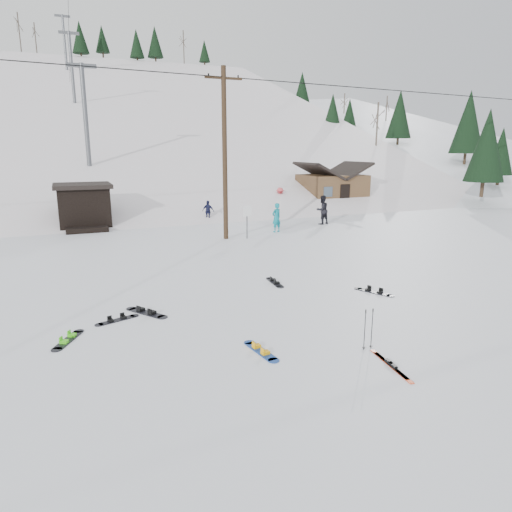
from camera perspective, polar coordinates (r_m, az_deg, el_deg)
name	(u,v)px	position (r m, az deg, el deg)	size (l,w,h in m)	color
ground	(328,339)	(12.34, 9.00, -10.21)	(200.00, 200.00, 0.00)	white
ski_slope	(119,271)	(67.01, -16.80, -1.85)	(60.00, 75.00, 45.00)	white
ridge_right	(365,249)	(75.78, 13.45, 0.85)	(34.00, 85.00, 36.00)	white
treeline_right	(392,184)	(66.72, 16.62, 8.58)	(20.00, 60.00, 10.00)	black
treeline_crest	(96,174)	(95.88, -19.36, 9.67)	(50.00, 6.00, 10.00)	black
utility_pole	(225,152)	(24.91, -3.94, 12.81)	(2.00, 0.26, 9.00)	#3A2819
trail_sign	(247,216)	(25.15, -1.12, 5.06)	(0.50, 0.09, 1.85)	#595B60
lift_hut	(84,206)	(30.72, -20.70, 5.88)	(3.40, 4.10, 2.75)	black
lift_tower_near	(85,109)	(39.73, -20.60, 16.80)	(2.20, 0.36, 8.00)	#595B60
lift_tower_mid	(71,63)	(60.34, -22.08, 21.44)	(2.20, 0.36, 8.00)	#595B60
lift_tower_far	(64,39)	(81.17, -22.83, 23.71)	(2.20, 0.36, 8.00)	#595B60
cabin	(332,189)	(39.77, 9.45, 8.23)	(5.39, 4.40, 3.77)	brown
hero_snowboard	(261,351)	(11.48, 0.61, -11.75)	(0.43, 1.44, 0.10)	navy
hero_skis	(391,365)	(11.24, 16.51, -12.93)	(0.33, 1.72, 0.09)	red
ski_poles	(368,329)	(11.76, 13.87, -8.81)	(0.29, 0.08, 1.05)	black
board_scatter_a	(117,320)	(14.00, -16.97, -7.63)	(1.28, 0.59, 0.09)	black
board_scatter_b	(146,312)	(14.35, -13.54, -6.86)	(1.06, 1.42, 0.12)	black
board_scatter_c	(68,340)	(13.05, -22.43, -9.63)	(0.82, 1.30, 0.10)	black
board_scatter_d	(374,292)	(16.43, 14.52, -4.34)	(0.82, 1.39, 0.11)	black
board_scatter_f	(275,282)	(17.03, 2.36, -3.28)	(0.37, 1.43, 0.10)	black
skier_teal	(276,218)	(27.22, 2.57, 4.81)	(0.63, 0.42, 1.74)	#0E7F8E
skier_dark	(322,210)	(30.35, 8.27, 5.72)	(0.92, 0.72, 1.89)	black
skier_pink	(280,199)	(36.77, 3.02, 7.11)	(1.19, 0.68, 1.84)	#E45058
skier_navy	(208,211)	(31.27, -5.99, 5.60)	(0.85, 0.35, 1.45)	#171A3A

